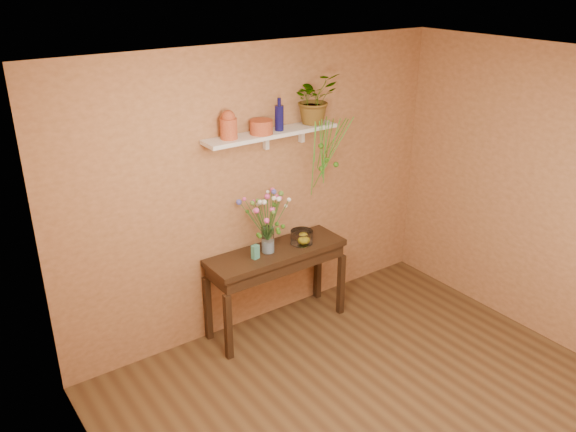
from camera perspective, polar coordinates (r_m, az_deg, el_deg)
name	(u,v)px	position (r m, az deg, el deg)	size (l,w,h in m)	color
room	(420,276)	(4.11, 12.65, -5.69)	(4.04, 4.04, 2.70)	brown
sideboard	(276,261)	(5.59, -1.12, -4.37)	(1.36, 0.44, 0.83)	#332015
wall_shelf	(272,134)	(5.26, -1.52, 7.97)	(1.30, 0.24, 0.19)	white
terracotta_jug	(229,125)	(5.01, -5.77, 8.73)	(0.19, 0.19, 0.24)	#BD6437
terracotta_pot	(261,127)	(5.15, -2.59, 8.60)	(0.20, 0.20, 0.12)	#BD6437
blue_bottle	(279,117)	(5.25, -0.85, 9.52)	(0.09, 0.09, 0.29)	#0F0E47
spider_plant	(314,98)	(5.48, 2.55, 11.30)	(0.42, 0.36, 0.46)	#336A16
plant_fronds	(326,155)	(5.50, 3.67, 5.93)	(0.46, 0.27, 0.77)	#336A16
glass_vase	(268,241)	(5.45, -1.96, -2.48)	(0.12, 0.12, 0.25)	white
bouquet	(267,209)	(5.30, -2.03, 0.68)	(0.45, 0.44, 0.49)	#386B28
glass_bowl	(302,238)	(5.64, 1.33, -2.10)	(0.21, 0.21, 0.13)	white
lemon	(303,239)	(5.63, 1.47, -2.27)	(0.08, 0.08, 0.08)	yellow
carton	(255,252)	(5.36, -3.17, -3.49)	(0.07, 0.05, 0.13)	teal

